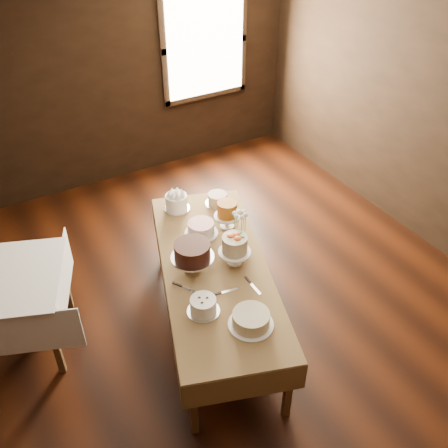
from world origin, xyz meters
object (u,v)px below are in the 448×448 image
cake_flowers (235,251)px  cake_server_b (255,289)px  cake_speckled (217,199)px  cake_swirl (203,306)px  cake_chocolate (193,257)px  cake_server_c (205,245)px  side_table (5,286)px  flower_vase (239,236)px  display_table (215,270)px  cake_meringue (177,203)px  cake_caramel (227,216)px  cake_cream (251,320)px  cake_server_e (189,290)px  cake_server_d (240,242)px  cake_lattice (201,229)px  cake_server_a (230,290)px

cake_flowers → cake_server_b: size_ratio=1.22×
cake_speckled → cake_swirl: (-0.83, -1.25, 0.01)m
cake_speckled → cake_swirl: 1.50m
cake_flowers → cake_chocolate: bearing=160.9°
cake_flowers → cake_server_c: bearing=108.6°
side_table → flower_vase: size_ratio=8.88×
display_table → cake_server_b: bearing=-70.1°
cake_meringue → cake_caramel: size_ratio=0.93×
cake_caramel → flower_vase: size_ratio=2.10×
cake_server_b → cake_chocolate: bearing=-145.9°
cake_caramel → cake_server_b: size_ratio=1.21×
side_table → cake_meringue: bearing=9.1°
side_table → flower_vase: 2.06m
cake_speckled → flower_vase: bearing=-101.5°
cake_meringue → cake_server_c: cake_meringue is taller
cake_speckled → cake_chocolate: cake_chocolate is taller
cake_meringue → cake_swirl: bearing=-107.3°
cake_cream → cake_flowers: bearing=68.9°
side_table → cake_server_b: side_table is taller
cake_chocolate → cake_cream: (0.08, -0.81, -0.06)m
cake_swirl → cake_server_e: (0.01, 0.27, -0.06)m
display_table → cake_server_e: (-0.33, -0.15, 0.06)m
cake_caramel → display_table: bearing=-130.7°
cake_caramel → cake_server_d: (-0.02, -0.28, -0.12)m
display_table → cake_flowers: bearing=-13.8°
display_table → cake_server_e: bearing=-155.1°
cake_flowers → cake_server_b: 0.40m
cake_lattice → cake_server_e: size_ratio=1.32×
cake_caramel → cake_server_d: 0.30m
side_table → cake_server_c: side_table is taller
display_table → cake_server_c: size_ratio=10.33×
cake_lattice → cake_server_a: size_ratio=1.32×
cake_swirl → cake_server_e: 0.28m
cake_lattice → cake_swirl: bearing=-116.9°
display_table → cake_server_a: cake_server_a is taller
display_table → cake_lattice: (0.11, 0.46, 0.11)m
cake_swirl → cake_caramel: bearing=50.3°
cake_lattice → cake_caramel: 0.28m
cake_meringue → cake_server_b: cake_meringue is taller
display_table → cake_meringue: (0.09, 0.95, 0.13)m
side_table → cake_lattice: 1.77m
cake_server_c → cake_flowers: bearing=-159.7°
side_table → cake_meringue: 1.75m
cake_flowers → side_table: bearing=158.5°
cake_server_b → flower_vase: (0.21, 0.60, 0.06)m
cake_flowers → display_table: bearing=166.2°
cake_swirl → cake_server_a: bearing=18.1°
cake_speckled → flower_vase: size_ratio=2.00×
cake_swirl → cake_server_e: bearing=87.5°
cake_server_b → flower_vase: 0.63m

